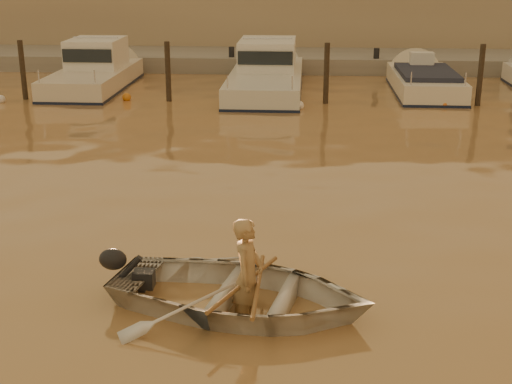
# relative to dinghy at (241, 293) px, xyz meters

# --- Properties ---
(ground_plane) EXTENTS (160.00, 160.00, 0.00)m
(ground_plane) POSITION_rel_dinghy_xyz_m (1.71, 0.89, -0.27)
(ground_plane) COLOR olive
(ground_plane) RESTS_ON ground
(dinghy) EXTENTS (4.21, 3.38, 0.77)m
(dinghy) POSITION_rel_dinghy_xyz_m (0.00, 0.00, 0.00)
(dinghy) COLOR silver
(dinghy) RESTS_ON ground_plane
(person) EXTENTS (0.52, 0.68, 1.68)m
(person) POSITION_rel_dinghy_xyz_m (0.10, -0.02, 0.27)
(person) COLOR #A17F50
(person) RESTS_ON dinghy
(outboard_motor) EXTENTS (0.96, 0.58, 0.70)m
(outboard_motor) POSITION_rel_dinghy_xyz_m (-1.47, 0.31, 0.01)
(outboard_motor) COLOR black
(outboard_motor) RESTS_ON dinghy
(oar_port) EXTENTS (0.06, 2.10, 0.13)m
(oar_port) POSITION_rel_dinghy_xyz_m (0.24, -0.05, 0.15)
(oar_port) COLOR brown
(oar_port) RESTS_ON dinghy
(oar_starboard) EXTENTS (0.84, 1.97, 0.13)m
(oar_starboard) POSITION_rel_dinghy_xyz_m (0.05, -0.01, 0.15)
(oar_starboard) COLOR brown
(oar_starboard) RESTS_ON dinghy
(moored_boat_1) EXTENTS (2.35, 6.95, 1.75)m
(moored_boat_1) POSITION_rel_dinghy_xyz_m (-7.03, 16.89, 0.36)
(moored_boat_1) COLOR beige
(moored_boat_1) RESTS_ON ground_plane
(moored_boat_2) EXTENTS (2.54, 8.43, 1.75)m
(moored_boat_2) POSITION_rel_dinghy_xyz_m (-0.61, 16.89, 0.36)
(moored_boat_2) COLOR silver
(moored_boat_2) RESTS_ON ground_plane
(moored_boat_3) EXTENTS (2.16, 6.20, 0.95)m
(moored_boat_3) POSITION_rel_dinghy_xyz_m (5.10, 16.89, -0.04)
(moored_boat_3) COLOR beige
(moored_boat_3) RESTS_ON ground_plane
(piling_0) EXTENTS (0.18, 0.18, 2.20)m
(piling_0) POSITION_rel_dinghy_xyz_m (-8.79, 14.69, 0.63)
(piling_0) COLOR #2D2319
(piling_0) RESTS_ON ground_plane
(piling_1) EXTENTS (0.18, 0.18, 2.20)m
(piling_1) POSITION_rel_dinghy_xyz_m (-3.79, 14.69, 0.63)
(piling_1) COLOR #2D2319
(piling_1) RESTS_ON ground_plane
(piling_2) EXTENTS (0.18, 0.18, 2.20)m
(piling_2) POSITION_rel_dinghy_xyz_m (1.51, 14.69, 0.63)
(piling_2) COLOR #2D2319
(piling_2) RESTS_ON ground_plane
(piling_3) EXTENTS (0.18, 0.18, 2.20)m
(piling_3) POSITION_rel_dinghy_xyz_m (6.51, 14.69, 0.63)
(piling_3) COLOR #2D2319
(piling_3) RESTS_ON ground_plane
(fender_a) EXTENTS (0.30, 0.30, 0.30)m
(fender_a) POSITION_rel_dinghy_xyz_m (-9.40, 14.07, -0.17)
(fender_a) COLOR silver
(fender_a) RESTS_ON ground_plane
(fender_b) EXTENTS (0.30, 0.30, 0.30)m
(fender_b) POSITION_rel_dinghy_xyz_m (-5.27, 14.75, -0.17)
(fender_b) COLOR #C56C17
(fender_b) RESTS_ON ground_plane
(fender_c) EXTENTS (0.30, 0.30, 0.30)m
(fender_c) POSITION_rel_dinghy_xyz_m (0.64, 13.77, -0.17)
(fender_c) COLOR white
(fender_c) RESTS_ON ground_plane
(fender_d) EXTENTS (0.30, 0.30, 0.30)m
(fender_d) POSITION_rel_dinghy_xyz_m (5.36, 14.32, -0.17)
(fender_d) COLOR orange
(fender_d) RESTS_ON ground_plane
(quay) EXTENTS (52.00, 4.00, 1.00)m
(quay) POSITION_rel_dinghy_xyz_m (1.71, 22.39, -0.12)
(quay) COLOR gray
(quay) RESTS_ON ground_plane
(waterfront_building) EXTENTS (46.00, 7.00, 4.80)m
(waterfront_building) POSITION_rel_dinghy_xyz_m (1.71, 27.89, 2.13)
(waterfront_building) COLOR #9E8466
(waterfront_building) RESTS_ON quay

